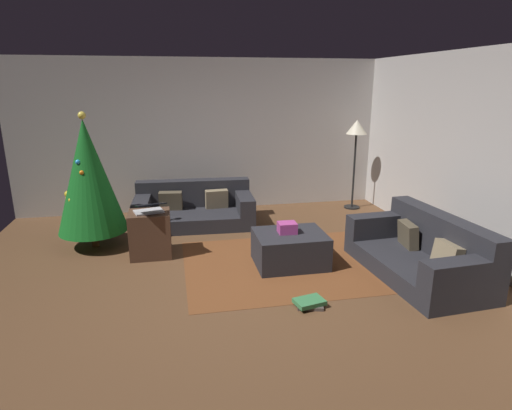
{
  "coord_description": "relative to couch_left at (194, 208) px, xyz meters",
  "views": [
    {
      "loc": [
        -0.59,
        -4.41,
        2.19
      ],
      "look_at": [
        0.4,
        0.52,
        0.75
      ],
      "focal_mm": 30.08,
      "sensor_mm": 36.0,
      "label": 1
    }
  ],
  "objects": [
    {
      "name": "rear_partition",
      "position": [
        0.27,
        0.89,
        1.05
      ],
      "size": [
        6.4,
        0.12,
        2.6
      ],
      "primitive_type": "cube",
      "color": "#BCB7B2",
      "rests_on": "ground_plane"
    },
    {
      "name": "side_table",
      "position": [
        -0.64,
        -1.25,
        0.05
      ],
      "size": [
        0.52,
        0.44,
        0.59
      ],
      "primitive_type": "cube",
      "color": "#4C3323",
      "rests_on": "ground_plane"
    },
    {
      "name": "laptop",
      "position": [
        -0.62,
        -1.3,
        0.41
      ],
      "size": [
        0.44,
        0.47,
        0.17
      ],
      "color": "silver",
      "rests_on": "side_table"
    },
    {
      "name": "corner_partition",
      "position": [
        3.41,
        -2.25,
        1.05
      ],
      "size": [
        0.12,
        6.4,
        2.6
      ],
      "primitive_type": "cube",
      "color": "#B5B0AB",
      "rests_on": "ground_plane"
    },
    {
      "name": "corner_lamp",
      "position": [
        2.86,
        0.34,
        1.09
      ],
      "size": [
        0.36,
        0.36,
        1.57
      ],
      "color": "black",
      "rests_on": "ground_plane"
    },
    {
      "name": "tv_remote",
      "position": [
        1.02,
        -1.73,
        0.17
      ],
      "size": [
        0.12,
        0.16,
        0.02
      ],
      "primitive_type": "cube",
      "rotation": [
        0.0,
        0.0,
        -0.54
      ],
      "color": "black",
      "rests_on": "ottoman"
    },
    {
      "name": "gift_box",
      "position": [
        1.03,
        -1.85,
        0.23
      ],
      "size": [
        0.22,
        0.19,
        0.13
      ],
      "primitive_type": "cube",
      "rotation": [
        0.0,
        0.0,
        -0.02
      ],
      "color": "#B23F8C",
      "rests_on": "ottoman"
    },
    {
      "name": "ottoman",
      "position": [
        1.07,
        -1.88,
        -0.04
      ],
      "size": [
        0.86,
        0.69,
        0.41
      ],
      "primitive_type": "cube",
      "color": "#26262B",
      "rests_on": "ground_plane"
    },
    {
      "name": "couch_right",
      "position": [
        2.52,
        -2.46,
        0.02
      ],
      "size": [
        1.02,
        1.86,
        0.71
      ],
      "rotation": [
        0.0,
        0.0,
        1.63
      ],
      "color": "#26262B",
      "rests_on": "ground_plane"
    },
    {
      "name": "book_stack",
      "position": [
        0.98,
        -2.95,
        -0.2
      ],
      "size": [
        0.33,
        0.26,
        0.08
      ],
      "color": "#4C423D",
      "rests_on": "ground_plane"
    },
    {
      "name": "ground_plane",
      "position": [
        0.27,
        -2.25,
        -0.25
      ],
      "size": [
        6.4,
        6.4,
        0.0
      ],
      "primitive_type": "plane",
      "color": "brown"
    },
    {
      "name": "couch_left",
      "position": [
        0.0,
        0.0,
        0.0
      ],
      "size": [
        1.87,
        1.03,
        0.66
      ],
      "rotation": [
        0.0,
        0.0,
        3.1
      ],
      "color": "#26262B",
      "rests_on": "ground_plane"
    },
    {
      "name": "christmas_tree",
      "position": [
        -1.41,
        -0.75,
        0.74
      ],
      "size": [
        0.91,
        0.91,
        1.84
      ],
      "color": "brown",
      "rests_on": "ground_plane"
    },
    {
      "name": "area_rug",
      "position": [
        1.07,
        -1.88,
        -0.24
      ],
      "size": [
        2.6,
        2.0,
        0.01
      ],
      "primitive_type": "cube",
      "color": "brown",
      "rests_on": "ground_plane"
    }
  ]
}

